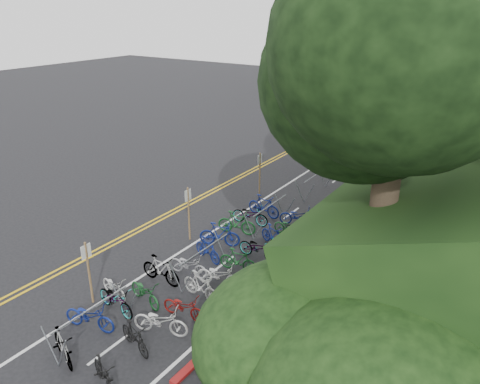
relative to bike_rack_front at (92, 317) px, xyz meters
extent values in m
plane|color=black|center=(-2.41, 1.91, -0.86)|extent=(120.00, 120.00, 0.00)
cube|color=gold|center=(-4.56, 11.91, -0.86)|extent=(0.12, 80.00, 0.01)
cube|color=gold|center=(-4.26, 11.91, -0.86)|extent=(0.12, 80.00, 0.01)
cube|color=silver|center=(-1.41, 11.91, -0.86)|extent=(0.12, 80.00, 0.01)
cube|color=silver|center=(2.79, 11.91, -0.86)|extent=(0.12, 80.00, 0.01)
cube|color=silver|center=(0.69, -0.09, -0.86)|extent=(0.10, 1.60, 0.01)
cube|color=silver|center=(0.69, 5.91, -0.86)|extent=(0.10, 1.60, 0.01)
cube|color=silver|center=(0.69, 11.91, -0.86)|extent=(0.10, 1.60, 0.01)
cube|color=silver|center=(0.69, 17.91, -0.86)|extent=(0.10, 1.60, 0.01)
cube|color=silver|center=(0.69, 23.91, -0.86)|extent=(0.10, 1.60, 0.01)
cube|color=silver|center=(0.69, 29.91, -0.86)|extent=(0.10, 1.60, 0.01)
cube|color=silver|center=(0.69, 35.91, -0.86)|extent=(0.10, 1.60, 0.01)
cube|color=maroon|center=(3.29, 13.91, -0.81)|extent=(0.25, 28.00, 0.10)
cube|color=#382819|center=(3.99, 23.91, -0.78)|extent=(1.40, 44.00, 0.16)
ellipsoid|color=#284C19|center=(4.79, 4.91, 0.18)|extent=(2.00, 2.80, 1.60)
ellipsoid|color=#284C19|center=(5.59, 9.91, 0.69)|extent=(2.60, 3.64, 2.08)
ellipsoid|color=#284C19|center=(6.79, 15.91, 1.13)|extent=(2.20, 3.08, 1.76)
ellipsoid|color=#284C19|center=(5.39, 21.91, 0.70)|extent=(3.00, 4.20, 2.40)
ellipsoid|color=#284C19|center=(6.09, 27.91, 0.86)|extent=(2.40, 3.36, 1.92)
ellipsoid|color=#284C19|center=(4.59, 7.91, 0.04)|extent=(1.80, 2.52, 1.44)
ellipsoid|color=#284C19|center=(7.59, 19.91, 1.74)|extent=(3.20, 4.48, 2.56)
ellipsoid|color=black|center=(5.59, 2.41, 0.35)|extent=(5.28, 6.16, 3.52)
cylinder|color=#2D2319|center=(7.09, 4.91, 2.90)|extent=(0.77, 0.77, 5.12)
ellipsoid|color=black|center=(7.09, 4.91, 7.56)|extent=(7.01, 7.01, 6.66)
cylinder|color=#2D2319|center=(-11.41, 43.91, 1.70)|extent=(0.77, 0.77, 5.12)
ellipsoid|color=black|center=(-11.41, 43.91, 6.36)|extent=(7.01, 7.01, 6.66)
cylinder|color=#2D2319|center=(-8.41, 51.91, 1.50)|extent=(0.75, 0.75, 4.73)
ellipsoid|color=black|center=(-8.41, 51.91, 5.70)|extent=(6.13, 6.13, 5.82)
cylinder|color=gray|center=(0.00, 0.00, 0.31)|extent=(0.05, 2.90, 0.05)
cylinder|color=gray|center=(-0.28, -1.35, -0.28)|extent=(0.59, 0.04, 1.16)
cylinder|color=gray|center=(0.28, -1.35, -0.28)|extent=(0.59, 0.04, 1.16)
cylinder|color=gray|center=(-0.28, 1.35, -0.28)|extent=(0.59, 0.04, 1.16)
cylinder|color=gray|center=(0.28, 1.35, -0.28)|extent=(0.59, 0.04, 1.16)
cylinder|color=gray|center=(0.59, 4.91, 0.29)|extent=(0.05, 3.00, 0.05)
cylinder|color=gray|center=(0.31, 3.51, -0.29)|extent=(0.58, 0.04, 1.13)
cylinder|color=gray|center=(0.87, 3.51, -0.29)|extent=(0.58, 0.04, 1.13)
cylinder|color=gray|center=(0.31, 6.31, -0.29)|extent=(0.58, 0.04, 1.13)
cylinder|color=gray|center=(0.87, 6.31, -0.29)|extent=(0.58, 0.04, 1.13)
cylinder|color=gray|center=(0.59, 9.91, 0.29)|extent=(0.05, 3.00, 0.05)
cylinder|color=gray|center=(0.31, 8.51, -0.29)|extent=(0.58, 0.04, 1.13)
cylinder|color=gray|center=(0.87, 8.51, -0.29)|extent=(0.58, 0.04, 1.13)
cylinder|color=gray|center=(0.31, 11.31, -0.29)|extent=(0.58, 0.04, 1.13)
cylinder|color=gray|center=(0.87, 11.31, -0.29)|extent=(0.58, 0.04, 1.13)
cylinder|color=gray|center=(0.59, 14.91, 0.29)|extent=(0.05, 3.00, 0.05)
cylinder|color=gray|center=(0.31, 13.51, -0.29)|extent=(0.58, 0.04, 1.13)
cylinder|color=gray|center=(0.87, 13.51, -0.29)|extent=(0.58, 0.04, 1.13)
cylinder|color=gray|center=(0.31, 16.31, -0.29)|extent=(0.58, 0.04, 1.13)
cylinder|color=gray|center=(0.87, 16.31, -0.29)|extent=(0.58, 0.04, 1.13)
cylinder|color=gray|center=(0.59, 19.91, 0.29)|extent=(0.05, 3.00, 0.05)
cylinder|color=gray|center=(0.31, 18.51, -0.29)|extent=(0.58, 0.04, 1.13)
cylinder|color=gray|center=(0.87, 18.51, -0.29)|extent=(0.58, 0.04, 1.13)
cylinder|color=gray|center=(0.31, 21.31, -0.29)|extent=(0.58, 0.04, 1.13)
cylinder|color=gray|center=(0.87, 21.31, -0.29)|extent=(0.58, 0.04, 1.13)
cylinder|color=gray|center=(0.59, 24.91, 0.29)|extent=(0.05, 3.00, 0.05)
cylinder|color=gray|center=(0.31, 23.51, -0.29)|extent=(0.58, 0.04, 1.13)
cylinder|color=gray|center=(0.87, 23.51, -0.29)|extent=(0.58, 0.04, 1.13)
cylinder|color=gray|center=(0.31, 26.31, -0.29)|extent=(0.58, 0.04, 1.13)
cylinder|color=gray|center=(0.87, 26.31, -0.29)|extent=(0.58, 0.04, 1.13)
cylinder|color=brown|center=(-1.65, 1.31, 0.33)|extent=(0.08, 0.08, 2.40)
cube|color=silver|center=(-1.65, 1.31, 1.18)|extent=(0.02, 0.40, 0.50)
cylinder|color=brown|center=(-1.81, 6.91, 0.39)|extent=(0.08, 0.08, 2.50)
cube|color=silver|center=(-1.81, 6.91, 1.29)|extent=(0.02, 0.40, 0.50)
cylinder|color=brown|center=(-1.81, 12.91, 0.39)|extent=(0.08, 0.08, 2.50)
cube|color=silver|center=(-1.81, 12.91, 1.29)|extent=(0.02, 0.40, 0.50)
cylinder|color=brown|center=(-1.81, 18.91, 0.39)|extent=(0.08, 0.08, 2.50)
cube|color=silver|center=(-1.81, 18.91, 1.29)|extent=(0.02, 0.40, 0.50)
cylinder|color=brown|center=(-1.81, 24.91, 0.39)|extent=(0.08, 0.08, 2.50)
cube|color=silver|center=(-1.81, 24.91, 1.29)|extent=(0.02, 0.40, 0.50)
imported|color=beige|center=(-1.26, 1.98, -0.46)|extent=(0.85, 1.62, 0.81)
imported|color=slate|center=(-0.05, -1.10, -0.37)|extent=(1.02, 1.72, 1.00)
imported|color=black|center=(1.80, -1.18, -0.39)|extent=(0.99, 1.62, 0.94)
imported|color=navy|center=(-0.54, 0.30, -0.38)|extent=(1.06, 1.96, 0.98)
imported|color=black|center=(1.39, 0.39, -0.39)|extent=(0.87, 1.65, 0.96)
imported|color=slate|center=(-0.53, 1.40, -0.37)|extent=(0.90, 1.94, 0.98)
imported|color=beige|center=(1.53, 1.39, -0.38)|extent=(1.21, 1.96, 0.97)
imported|color=#144C1E|center=(-0.05, 2.31, -0.41)|extent=(1.01, 1.84, 0.92)
imported|color=maroon|center=(1.61, 2.44, -0.44)|extent=(0.73, 1.68, 0.85)
imported|color=slate|center=(-0.49, 3.61, -0.32)|extent=(0.52, 1.83, 1.10)
imported|color=beige|center=(1.42, 3.61, -0.34)|extent=(0.72, 1.79, 1.04)
imported|color=#9E9EA3|center=(0.04, 4.59, -0.41)|extent=(0.76, 1.77, 0.90)
imported|color=beige|center=(1.48, 4.63, -0.40)|extent=(1.00, 1.88, 0.94)
imported|color=navy|center=(-0.04, 5.92, -0.37)|extent=(0.91, 1.70, 0.98)
imported|color=#144C1E|center=(1.49, 5.89, -0.38)|extent=(0.69, 1.66, 0.97)
imported|color=navy|center=(-0.35, 7.19, -0.32)|extent=(1.15, 1.88, 1.09)
imported|color=slate|center=(1.65, 7.16, -0.37)|extent=(0.67, 1.87, 0.98)
imported|color=#144C1E|center=(-0.37, 8.55, -0.32)|extent=(0.96, 1.89, 1.09)
imported|color=navy|center=(1.57, 8.51, -0.39)|extent=(0.99, 1.62, 0.94)
imported|color=slate|center=(-0.39, 9.73, -0.37)|extent=(0.85, 1.93, 0.98)
imported|color=#144C1E|center=(1.74, 9.70, -0.45)|extent=(0.64, 1.62, 0.84)
imported|color=navy|center=(-0.31, 10.86, -0.32)|extent=(0.65, 1.86, 1.10)
imported|color=navy|center=(1.58, 10.89, -0.40)|extent=(1.17, 1.89, 0.94)
camera|label=1|loc=(10.40, -7.40, 9.02)|focal=35.00mm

